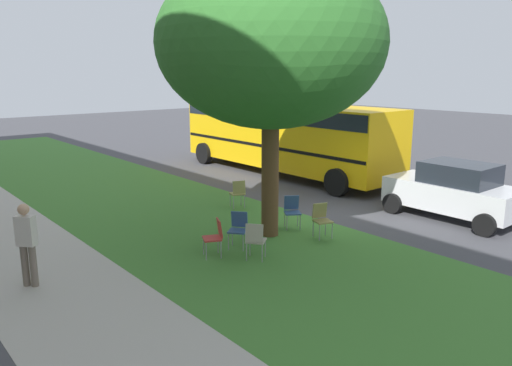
{
  "coord_description": "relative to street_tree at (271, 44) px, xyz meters",
  "views": [
    {
      "loc": [
        -9.49,
        10.5,
        4.18
      ],
      "look_at": [
        0.65,
        1.98,
        1.2
      ],
      "focal_mm": 35.0,
      "sensor_mm": 36.0,
      "label": 1
    }
  ],
  "objects": [
    {
      "name": "parked_car",
      "position": [
        -2.29,
        -5.03,
        -3.97
      ],
      "size": [
        3.7,
        1.92,
        1.65
      ],
      "color": "silver",
      "rests_on": "ground"
    },
    {
      "name": "pedestrian_0",
      "position": [
        0.69,
        5.74,
        -3.88
      ],
      "size": [
        0.4,
        0.39,
        1.69
      ],
      "color": "#726659",
      "rests_on": "ground"
    },
    {
      "name": "chair_4",
      "position": [
        2.6,
        -0.99,
        -4.29
      ],
      "size": [
        0.53,
        0.53,
        0.88
      ],
      "color": "olive",
      "rests_on": "ground"
    },
    {
      "name": "grass_verge",
      "position": [
        0.23,
        0.95,
        -4.8
      ],
      "size": [
        48.0,
        6.0,
        0.01
      ],
      "primitive_type": "cube",
      "color": "#3D752D",
      "rests_on": "ground"
    },
    {
      "name": "street_tree",
      "position": [
        0.0,
        0.0,
        0.0
      ],
      "size": [
        5.54,
        5.54,
        6.87
      ],
      "color": "brown",
      "rests_on": "ground"
    },
    {
      "name": "chair_2",
      "position": [
        0.07,
        -0.87,
        -4.29
      ],
      "size": [
        0.58,
        0.57,
        0.88
      ],
      "color": "#335184",
      "rests_on": "ground"
    },
    {
      "name": "ground",
      "position": [
        0.23,
        -2.25,
        -4.81
      ],
      "size": [
        80.0,
        80.0,
        0.0
      ],
      "primitive_type": "plane",
      "color": "#424247"
    },
    {
      "name": "sidewalk_strip",
      "position": [
        0.23,
        5.35,
        -4.8
      ],
      "size": [
        48.0,
        2.8,
        0.01
      ],
      "primitive_type": "cube",
      "color": "#ADA89E",
      "rests_on": "ground"
    },
    {
      "name": "chair_3",
      "position": [
        -0.22,
        1.21,
        -4.29
      ],
      "size": [
        0.58,
        0.58,
        0.88
      ],
      "color": "#335184",
      "rests_on": "ground"
    },
    {
      "name": "chair_0",
      "position": [
        -1.13,
        1.44,
        -4.29
      ],
      "size": [
        0.58,
        0.58,
        0.88
      ],
      "color": "#ADA393",
      "rests_on": "ground"
    },
    {
      "name": "school_bus",
      "position": [
        5.63,
        -5.76,
        -3.05
      ],
      "size": [
        10.4,
        2.8,
        2.88
      ],
      "color": "yellow",
      "rests_on": "ground"
    },
    {
      "name": "chair_1",
      "position": [
        -0.98,
        -0.9,
        -4.29
      ],
      "size": [
        0.53,
        0.52,
        0.88
      ],
      "color": "olive",
      "rests_on": "ground"
    },
    {
      "name": "chair_5",
      "position": [
        -0.35,
        1.99,
        -4.29
      ],
      "size": [
        0.55,
        0.56,
        0.88
      ],
      "color": "#B7332D",
      "rests_on": "ground"
    }
  ]
}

